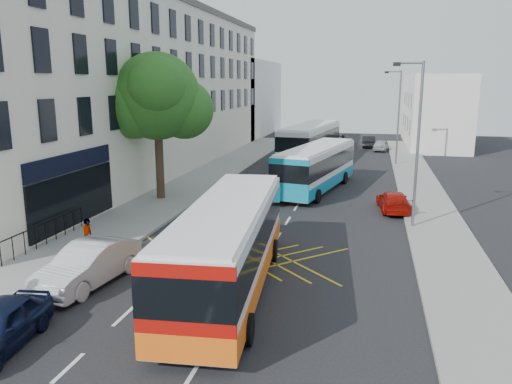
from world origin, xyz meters
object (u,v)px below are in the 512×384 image
Objects in this scene: bus_near at (228,244)px; distant_car_grey at (336,140)px; parked_car_silver at (89,264)px; lamp_far at (398,112)px; motorbike at (206,317)px; bus_mid at (316,167)px; distant_car_silver at (381,145)px; bus_far at (310,142)px; distant_car_dark at (369,141)px; lamp_near at (416,136)px; pedestrian_far at (88,236)px; street_tree at (156,97)px; red_hatchback at (394,201)px.

bus_near is 2.26× the size of distant_car_grey.
lamp_far is at bearing 75.70° from parked_car_silver.
bus_mid is at bearing 103.57° from motorbike.
lamp_far is 10.40m from distant_car_silver.
bus_far is 33.29m from motorbike.
distant_car_silver is 3.14m from distant_car_dark.
lamp_near is 0.73× the size of bus_mid.
parked_car_silver is 2.96m from pedestrian_far.
pedestrian_far is at bearing 155.97° from motorbike.
street_tree is 0.70× the size of bus_far.
bus_mid is at bearing 29.16° from street_tree.
lamp_far is at bearing 103.77° from distant_car_silver.
motorbike is at bearing -175.91° from pedestrian_far.
distant_car_silver is at bearing 112.90° from distant_car_dark.
bus_mid is (-5.61, -11.96, -3.03)m from lamp_far.
distant_car_grey is 3.69m from distant_car_dark.
red_hatchback is at bearing 91.37° from distant_car_dark.
lamp_near is 20.00m from lamp_far.
lamp_far is 14.26m from distant_car_grey.
street_tree is 2.24× the size of distant_car_dark.
lamp_near is 0.71× the size of bus_near.
motorbike is at bearing 83.19° from distant_car_dark.
pedestrian_far is (-7.74, -15.50, -0.66)m from bus_mid.
distant_car_dark reaches higher than red_hatchback.
red_hatchback is (11.10, 13.40, -0.19)m from parked_car_silver.
distant_car_grey is at bearing 105.07° from motorbike.
parked_car_silver is (-6.19, -18.01, -0.83)m from bus_mid.
street_tree is at bearing -99.05° from distant_car_grey.
motorbike is at bearing 90.49° from distant_car_silver.
distant_car_silver is at bearing 63.40° from bus_far.
motorbike is at bearing -115.22° from lamp_near.
bus_mid is 2.80× the size of distant_car_dark.
street_tree is 11.80m from pedestrian_far.
distant_car_silver is at bearing -95.74° from red_hatchback.
bus_near is 29.22m from bus_far.
distant_car_dark is at bearing 93.79° from bus_mid.
red_hatchback is (6.08, 12.66, -1.08)m from bus_near.
bus_near is 7.31× the size of pedestrian_far.
parked_car_silver is 17.40m from red_hatchback.
pedestrian_far is (-13.35, -7.46, -3.69)m from lamp_near.
street_tree is at bearing -139.51° from bus_mid.
red_hatchback is at bearing 59.28° from bus_near.
distant_car_grey is at bearing 73.59° from street_tree.
bus_near is at bearing 15.58° from parked_car_silver.
bus_far is at bearing -179.86° from lamp_far.
pedestrian_far reaches higher than distant_car_grey.
distant_car_grey is 40.41m from pedestrian_far.
distant_car_silver is at bearing -64.95° from pedestrian_far.
bus_mid reaches higher than distant_car_dark.
bus_far reaches higher than bus_mid.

